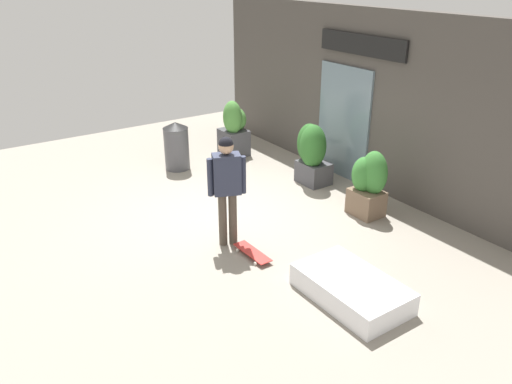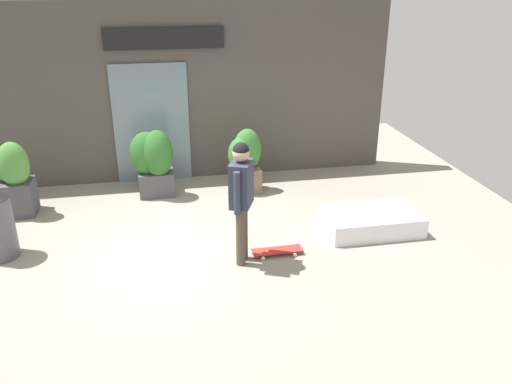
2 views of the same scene
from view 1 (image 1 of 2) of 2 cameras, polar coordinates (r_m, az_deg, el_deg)
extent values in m
plane|color=gray|center=(9.16, -3.19, -2.36)|extent=(12.00, 12.00, 0.00)
cube|color=#4C4742|center=(10.40, 11.42, 10.36)|extent=(8.86, 0.25, 3.38)
cube|color=slate|center=(10.59, 9.74, 7.67)|extent=(1.42, 0.06, 2.29)
cube|color=black|center=(10.01, 11.70, 15.82)|extent=(2.16, 0.05, 0.38)
cylinder|color=#4C4238|center=(8.00, -2.60, -2.95)|extent=(0.13, 0.13, 0.88)
cylinder|color=#4C4238|center=(7.98, -3.74, -3.05)|extent=(0.13, 0.13, 0.88)
cube|color=#2D3347|center=(7.68, -3.30, 2.02)|extent=(0.40, 0.48, 0.63)
cylinder|color=#2D3347|center=(7.73, -1.45, 1.93)|extent=(0.09, 0.09, 0.59)
cylinder|color=#2D3347|center=(7.66, -5.15, 1.63)|extent=(0.09, 0.09, 0.59)
sphere|color=tan|center=(7.53, -3.37, 5.08)|extent=(0.23, 0.23, 0.23)
sphere|color=black|center=(7.51, -3.38, 5.37)|extent=(0.22, 0.22, 0.22)
cube|color=red|center=(7.82, -0.40, -6.74)|extent=(0.75, 0.23, 0.02)
cylinder|color=silver|center=(7.74, 1.34, -7.47)|extent=(0.05, 0.03, 0.05)
cylinder|color=silver|center=(7.62, -0.09, -8.01)|extent=(0.05, 0.03, 0.05)
cylinder|color=silver|center=(8.07, -0.70, -6.03)|extent=(0.05, 0.03, 0.05)
cylinder|color=silver|center=(7.96, -2.09, -6.52)|extent=(0.05, 0.03, 0.05)
cube|color=#47474C|center=(10.40, 6.45, 2.18)|extent=(0.63, 0.51, 0.45)
ellipsoid|color=#2D6628|center=(10.29, 6.03, 5.38)|extent=(0.59, 0.45, 0.82)
ellipsoid|color=#2D6628|center=(10.09, 6.38, 5.10)|extent=(0.55, 0.51, 0.87)
cube|color=#47474C|center=(11.93, -2.49, 5.60)|extent=(0.64, 0.53, 0.59)
ellipsoid|color=#4C8C3D|center=(11.63, -2.64, 8.31)|extent=(0.50, 0.41, 0.76)
ellipsoid|color=#4C8C3D|center=(11.84, -2.25, 8.14)|extent=(0.56, 0.44, 0.55)
cube|color=brown|center=(9.22, 12.19, -1.15)|extent=(0.57, 0.46, 0.46)
ellipsoid|color=#387A33|center=(9.07, 11.93, 1.91)|extent=(0.43, 0.40, 0.64)
ellipsoid|color=#387A33|center=(9.00, 13.04, 2.08)|extent=(0.52, 0.38, 0.79)
cylinder|color=#4C4C51|center=(11.13, -8.85, 4.82)|extent=(0.53, 0.53, 0.91)
cone|color=black|center=(10.97, -9.03, 7.39)|extent=(0.54, 0.54, 0.13)
cube|color=white|center=(6.97, 10.59, -10.58)|extent=(1.50, 0.90, 0.32)
camera|label=2|loc=(7.70, -57.60, 11.60)|focal=36.87mm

